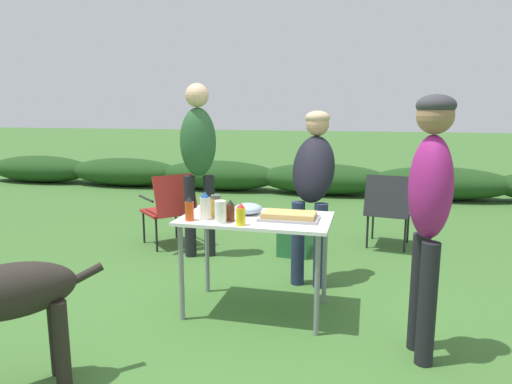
{
  "coord_description": "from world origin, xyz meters",
  "views": [
    {
      "loc": [
        0.79,
        -3.19,
        1.52
      ],
      "look_at": [
        -0.05,
        0.21,
        0.89
      ],
      "focal_mm": 32.0,
      "sensor_mm": 36.0,
      "label": 1
    }
  ],
  "objects_px": {
    "plate_stack": "(212,209)",
    "standing_person_in_gray_fleece": "(430,198)",
    "spice_jar": "(216,206)",
    "food_tray": "(289,216)",
    "folding_table": "(256,227)",
    "mustard_bottle": "(241,215)",
    "mayo_bottle": "(205,206)",
    "hot_sauce_bottle": "(189,209)",
    "standing_person_in_dark_puffer": "(313,178)",
    "bbq_sauce_bottle": "(230,211)",
    "mixing_bowl": "(248,209)",
    "camp_chair_green_behind_table": "(388,207)",
    "standing_person_in_navy_coat": "(198,153)",
    "cooler_box": "(296,237)",
    "camp_chair_near_hedge": "(170,206)"
  },
  "relations": [
    {
      "from": "plate_stack",
      "to": "hot_sauce_bottle",
      "type": "relative_size",
      "value": 1.31
    },
    {
      "from": "plate_stack",
      "to": "bbq_sauce_bottle",
      "type": "relative_size",
      "value": 1.49
    },
    {
      "from": "standing_person_in_gray_fleece",
      "to": "mayo_bottle",
      "type": "bearing_deg",
      "value": -107.93
    },
    {
      "from": "standing_person_in_gray_fleece",
      "to": "folding_table",
      "type": "bearing_deg",
      "value": -117.9
    },
    {
      "from": "bbq_sauce_bottle",
      "to": "spice_jar",
      "type": "bearing_deg",
      "value": 147.83
    },
    {
      "from": "spice_jar",
      "to": "standing_person_in_navy_coat",
      "type": "xyz_separation_m",
      "value": [
        -0.61,
        1.24,
        0.26
      ]
    },
    {
      "from": "standing_person_in_dark_puffer",
      "to": "mustard_bottle",
      "type": "bearing_deg",
      "value": -104.82
    },
    {
      "from": "bbq_sauce_bottle",
      "to": "standing_person_in_navy_coat",
      "type": "relative_size",
      "value": 0.09
    },
    {
      "from": "mayo_bottle",
      "to": "hot_sauce_bottle",
      "type": "bearing_deg",
      "value": -151.13
    },
    {
      "from": "spice_jar",
      "to": "standing_person_in_dark_puffer",
      "type": "height_order",
      "value": "standing_person_in_dark_puffer"
    },
    {
      "from": "food_tray",
      "to": "mustard_bottle",
      "type": "distance_m",
      "value": 0.38
    },
    {
      "from": "hot_sauce_bottle",
      "to": "camp_chair_near_hedge",
      "type": "distance_m",
      "value": 1.87
    },
    {
      "from": "hot_sauce_bottle",
      "to": "camp_chair_green_behind_table",
      "type": "distance_m",
      "value": 2.62
    },
    {
      "from": "spice_jar",
      "to": "standing_person_in_gray_fleece",
      "type": "bearing_deg",
      "value": -12.06
    },
    {
      "from": "folding_table",
      "to": "camp_chair_near_hedge",
      "type": "relative_size",
      "value": 1.32
    },
    {
      "from": "standing_person_in_dark_puffer",
      "to": "standing_person_in_gray_fleece",
      "type": "distance_m",
      "value": 1.38
    },
    {
      "from": "spice_jar",
      "to": "hot_sauce_bottle",
      "type": "bearing_deg",
      "value": -135.5
    },
    {
      "from": "hot_sauce_bottle",
      "to": "mustard_bottle",
      "type": "height_order",
      "value": "hot_sauce_bottle"
    },
    {
      "from": "mustard_bottle",
      "to": "camp_chair_green_behind_table",
      "type": "height_order",
      "value": "mustard_bottle"
    },
    {
      "from": "standing_person_in_gray_fleece",
      "to": "camp_chair_green_behind_table",
      "type": "height_order",
      "value": "standing_person_in_gray_fleece"
    },
    {
      "from": "spice_jar",
      "to": "hot_sauce_bottle",
      "type": "distance_m",
      "value": 0.21
    },
    {
      "from": "folding_table",
      "to": "mayo_bottle",
      "type": "bearing_deg",
      "value": -154.26
    },
    {
      "from": "hot_sauce_bottle",
      "to": "standing_person_in_dark_puffer",
      "type": "relative_size",
      "value": 0.12
    },
    {
      "from": "folding_table",
      "to": "bbq_sauce_bottle",
      "type": "bearing_deg",
      "value": -132.76
    },
    {
      "from": "mixing_bowl",
      "to": "standing_person_in_dark_puffer",
      "type": "distance_m",
      "value": 0.78
    },
    {
      "from": "food_tray",
      "to": "bbq_sauce_bottle",
      "type": "relative_size",
      "value": 2.76
    },
    {
      "from": "food_tray",
      "to": "hot_sauce_bottle",
      "type": "xyz_separation_m",
      "value": [
        -0.69,
        -0.19,
        0.06
      ]
    },
    {
      "from": "plate_stack",
      "to": "mustard_bottle",
      "type": "xyz_separation_m",
      "value": [
        0.33,
        -0.33,
        0.05
      ]
    },
    {
      "from": "food_tray",
      "to": "standing_person_in_navy_coat",
      "type": "xyz_separation_m",
      "value": [
        -1.15,
        1.19,
        0.32
      ]
    },
    {
      "from": "spice_jar",
      "to": "hot_sauce_bottle",
      "type": "height_order",
      "value": "hot_sauce_bottle"
    },
    {
      "from": "food_tray",
      "to": "camp_chair_green_behind_table",
      "type": "xyz_separation_m",
      "value": [
        0.77,
        1.95,
        -0.3
      ]
    },
    {
      "from": "spice_jar",
      "to": "food_tray",
      "type": "bearing_deg",
      "value": 5.13
    },
    {
      "from": "hot_sauce_bottle",
      "to": "spice_jar",
      "type": "bearing_deg",
      "value": 44.5
    },
    {
      "from": "mixing_bowl",
      "to": "standing_person_in_dark_puffer",
      "type": "relative_size",
      "value": 0.14
    },
    {
      "from": "mixing_bowl",
      "to": "camp_chair_green_behind_table",
      "type": "distance_m",
      "value": 2.17
    },
    {
      "from": "bbq_sauce_bottle",
      "to": "standing_person_in_dark_puffer",
      "type": "relative_size",
      "value": 0.1
    },
    {
      "from": "standing_person_in_navy_coat",
      "to": "camp_chair_near_hedge",
      "type": "relative_size",
      "value": 2.14
    },
    {
      "from": "food_tray",
      "to": "mixing_bowl",
      "type": "bearing_deg",
      "value": 161.74
    },
    {
      "from": "standing_person_in_navy_coat",
      "to": "cooler_box",
      "type": "xyz_separation_m",
      "value": [
        0.96,
        0.37,
        -0.91
      ]
    },
    {
      "from": "food_tray",
      "to": "bbq_sauce_bottle",
      "type": "bearing_deg",
      "value": -161.09
    },
    {
      "from": "folding_table",
      "to": "food_tray",
      "type": "height_order",
      "value": "food_tray"
    },
    {
      "from": "mustard_bottle",
      "to": "camp_chair_green_behind_table",
      "type": "distance_m",
      "value": 2.45
    },
    {
      "from": "standing_person_in_dark_puffer",
      "to": "folding_table",
      "type": "bearing_deg",
      "value": -108.5
    },
    {
      "from": "hot_sauce_bottle",
      "to": "cooler_box",
      "type": "relative_size",
      "value": 0.35
    },
    {
      "from": "mayo_bottle",
      "to": "standing_person_in_navy_coat",
      "type": "distance_m",
      "value": 1.46
    },
    {
      "from": "mustard_bottle",
      "to": "camp_chair_green_behind_table",
      "type": "xyz_separation_m",
      "value": [
        1.07,
        2.18,
        -0.35
      ]
    },
    {
      "from": "plate_stack",
      "to": "standing_person_in_gray_fleece",
      "type": "distance_m",
      "value": 1.61
    },
    {
      "from": "folding_table",
      "to": "hot_sauce_bottle",
      "type": "height_order",
      "value": "hot_sauce_bottle"
    },
    {
      "from": "standing_person_in_navy_coat",
      "to": "mustard_bottle",
      "type": "bearing_deg",
      "value": -79.55
    },
    {
      "from": "mayo_bottle",
      "to": "spice_jar",
      "type": "height_order",
      "value": "mayo_bottle"
    }
  ]
}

